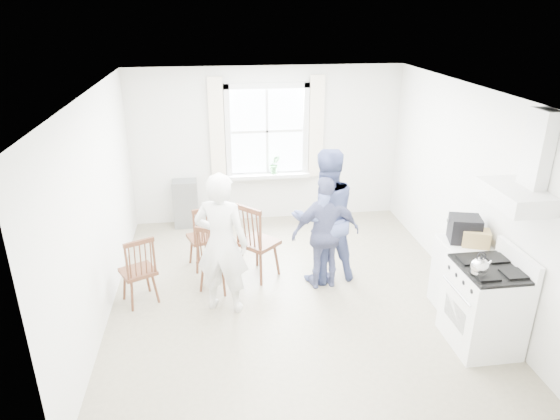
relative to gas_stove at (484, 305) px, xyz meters
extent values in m
cube|color=gray|center=(-1.91, 1.35, -0.49)|extent=(4.62, 5.12, 0.02)
cube|color=silver|center=(-1.91, 3.87, 0.82)|extent=(4.62, 0.04, 2.64)
cube|color=silver|center=(-1.91, -1.17, 0.82)|extent=(4.62, 0.04, 2.64)
cube|color=silver|center=(-4.18, 1.35, 0.82)|extent=(0.04, 5.12, 2.64)
cube|color=silver|center=(0.36, 1.35, 0.82)|extent=(0.04, 5.12, 2.64)
cube|color=white|center=(-1.91, 1.35, 2.13)|extent=(4.62, 5.12, 0.02)
cube|color=white|center=(-1.91, 3.83, 1.07)|extent=(1.20, 0.02, 1.40)
cube|color=silver|center=(-1.91, 3.80, 1.81)|extent=(1.38, 0.09, 0.09)
cube|color=silver|center=(-1.91, 3.80, 0.32)|extent=(1.38, 0.09, 0.09)
cube|color=silver|center=(-2.56, 3.80, 1.07)|extent=(0.09, 0.09, 1.58)
cube|color=silver|center=(-1.27, 3.80, 1.07)|extent=(0.09, 0.09, 1.58)
cube|color=silver|center=(-1.91, 3.73, 0.34)|extent=(1.38, 0.24, 0.06)
cube|color=#F3E5C8|center=(-2.73, 3.79, 1.12)|extent=(0.24, 0.05, 1.70)
cube|color=#F3E5C8|center=(-1.09, 3.79, 1.12)|extent=(0.24, 0.05, 1.70)
cube|color=silver|center=(0.11, 0.00, 1.26)|extent=(0.45, 0.76, 0.18)
cube|color=silver|center=(0.26, 0.00, 1.73)|extent=(0.14, 0.30, 0.76)
cube|color=slate|center=(-3.31, 3.68, -0.08)|extent=(0.40, 0.30, 0.80)
cube|color=white|center=(-0.01, 0.00, -0.02)|extent=(0.65, 0.76, 0.92)
cube|color=black|center=(-0.01, 0.00, 0.45)|extent=(0.61, 0.72, 0.03)
cube|color=white|center=(0.29, 0.00, 0.54)|extent=(0.06, 0.76, 0.20)
cylinder|color=silver|center=(-0.35, 0.00, 0.22)|extent=(0.02, 0.61, 0.02)
sphere|color=silver|center=(-0.20, -0.11, 0.56)|extent=(0.18, 0.18, 0.18)
cylinder|color=silver|center=(-0.20, -0.11, 0.50)|extent=(0.16, 0.16, 0.04)
torus|color=black|center=(-0.20, -0.11, 0.67)|extent=(0.11, 0.03, 0.11)
cube|color=silver|center=(0.07, 0.70, -0.03)|extent=(0.50, 0.55, 0.90)
cube|color=black|center=(0.06, 0.74, 0.50)|extent=(0.41, 0.38, 0.16)
cube|color=black|center=(0.06, 0.74, 0.65)|extent=(0.41, 0.38, 0.14)
cube|color=tan|center=(0.14, 0.60, 0.51)|extent=(0.36, 0.31, 0.19)
cube|color=#472617|center=(-3.00, 2.22, -0.04)|extent=(0.51, 0.50, 0.05)
cube|color=#472617|center=(-2.95, 2.05, 0.22)|extent=(0.39, 0.18, 0.53)
cylinder|color=#472617|center=(-3.00, 2.22, -0.27)|extent=(0.04, 0.04, 0.42)
cube|color=#472617|center=(-2.84, 1.58, -0.05)|extent=(0.53, 0.52, 0.05)
cube|color=#472617|center=(-2.91, 1.42, 0.20)|extent=(0.37, 0.22, 0.52)
cylinder|color=#472617|center=(-2.84, 1.58, -0.28)|extent=(0.03, 0.03, 0.41)
cube|color=#472617|center=(-3.81, 1.39, -0.06)|extent=(0.52, 0.51, 0.05)
cube|color=#472617|center=(-3.74, 1.23, 0.19)|extent=(0.36, 0.22, 0.50)
cylinder|color=#472617|center=(-3.81, 1.39, -0.28)|extent=(0.03, 0.03, 0.40)
imported|color=silver|center=(-2.77, 1.09, 0.40)|extent=(0.81, 0.81, 1.76)
imported|color=#4C598E|center=(-1.41, 1.63, 0.43)|extent=(1.04, 1.04, 1.83)
imported|color=navy|center=(-1.43, 1.45, 0.28)|extent=(0.96, 0.96, 1.52)
imported|color=#347637|center=(-1.80, 3.71, 0.53)|extent=(0.18, 0.18, 0.32)
cube|color=#472617|center=(-2.26, 1.83, 0.01)|extent=(0.64, 0.64, 0.06)
cube|color=#472617|center=(-2.41, 1.69, 0.31)|extent=(0.35, 0.37, 0.60)
cylinder|color=#472617|center=(-2.26, 1.83, -0.25)|extent=(0.04, 0.04, 0.48)
camera|label=1|loc=(-2.81, -4.22, 3.00)|focal=32.00mm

